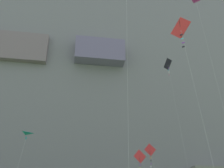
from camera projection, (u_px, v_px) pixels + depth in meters
cliff_face at (93, 89)px, 81.03m from camera, size 180.00×33.97×77.19m
kite_delta_mid_left at (24, 143)px, 30.05m from camera, size 1.47×3.08×11.49m
kite_diamond_front_field at (150, 152)px, 42.87m from camera, size 2.61×3.35×14.29m
kite_diamond_high_center at (141, 159)px, 31.10m from camera, size 3.59×6.43×10.60m
kite_diamond_far_right at (181, 30)px, 29.36m from camera, size 1.70×5.09×23.14m
kite_diamond_far_left at (168, 67)px, 50.45m from camera, size 1.00×5.03×30.62m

